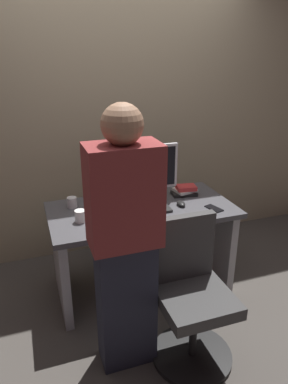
{
  "coord_description": "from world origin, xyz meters",
  "views": [
    {
      "loc": [
        -0.81,
        -2.38,
        1.88
      ],
      "look_at": [
        0.0,
        -0.05,
        0.88
      ],
      "focal_mm": 33.26,
      "sensor_mm": 36.0,
      "label": 1
    }
  ],
  "objects_px": {
    "cup_by_monitor": "(72,202)",
    "keyboard": "(143,211)",
    "cup_near_keyboard": "(80,216)",
    "desk": "(142,233)",
    "person_at_desk": "(125,245)",
    "mouse": "(181,204)",
    "book_stack": "(185,190)",
    "monitor": "(145,170)",
    "cell_phone": "(214,208)",
    "office_chair": "(191,298)"
  },
  "relations": [
    {
      "from": "desk",
      "to": "mouse",
      "type": "xyz_separation_m",
      "value": [
        0.3,
        -0.07,
        0.24
      ]
    },
    {
      "from": "keyboard",
      "to": "book_stack",
      "type": "distance_m",
      "value": 0.5
    },
    {
      "from": "office_chair",
      "to": "mouse",
      "type": "bearing_deg",
      "value": 71.11
    },
    {
      "from": "desk",
      "to": "person_at_desk",
      "type": "height_order",
      "value": "person_at_desk"
    },
    {
      "from": "person_at_desk",
      "to": "cup_near_keyboard",
      "type": "height_order",
      "value": "person_at_desk"
    },
    {
      "from": "desk",
      "to": "cup_by_monitor",
      "type": "relative_size",
      "value": 17.58
    },
    {
      "from": "mouse",
      "to": "cup_near_keyboard",
      "type": "distance_m",
      "value": 0.79
    },
    {
      "from": "desk",
      "to": "keyboard",
      "type": "xyz_separation_m",
      "value": [
        -0.02,
        -0.09,
        0.24
      ]
    },
    {
      "from": "person_at_desk",
      "to": "monitor",
      "type": "height_order",
      "value": "person_at_desk"
    },
    {
      "from": "book_stack",
      "to": "person_at_desk",
      "type": "bearing_deg",
      "value": -133.35
    },
    {
      "from": "desk",
      "to": "monitor",
      "type": "relative_size",
      "value": 2.65
    },
    {
      "from": "mouse",
      "to": "cup_near_keyboard",
      "type": "relative_size",
      "value": 1.16
    },
    {
      "from": "monitor",
      "to": "mouse",
      "type": "height_order",
      "value": "monitor"
    },
    {
      "from": "office_chair",
      "to": "desk",
      "type": "bearing_deg",
      "value": 94.82
    },
    {
      "from": "desk",
      "to": "monitor",
      "type": "height_order",
      "value": "monitor"
    },
    {
      "from": "monitor",
      "to": "cup_by_monitor",
      "type": "relative_size",
      "value": 6.64
    },
    {
      "from": "mouse",
      "to": "book_stack",
      "type": "distance_m",
      "value": 0.24
    },
    {
      "from": "cell_phone",
      "to": "keyboard",
      "type": "bearing_deg",
      "value": 152.34
    },
    {
      "from": "book_stack",
      "to": "cup_near_keyboard",
      "type": "bearing_deg",
      "value": -166.89
    },
    {
      "from": "keyboard",
      "to": "cup_near_keyboard",
      "type": "relative_size",
      "value": 4.99
    },
    {
      "from": "monitor",
      "to": "cell_phone",
      "type": "relative_size",
      "value": 3.75
    },
    {
      "from": "monitor",
      "to": "keyboard",
      "type": "height_order",
      "value": "monitor"
    },
    {
      "from": "person_at_desk",
      "to": "cell_phone",
      "type": "bearing_deg",
      "value": 28.99
    },
    {
      "from": "mouse",
      "to": "cell_phone",
      "type": "height_order",
      "value": "mouse"
    },
    {
      "from": "keyboard",
      "to": "monitor",
      "type": "bearing_deg",
      "value": 68.7
    },
    {
      "from": "person_at_desk",
      "to": "cell_phone",
      "type": "distance_m",
      "value": 0.98
    },
    {
      "from": "mouse",
      "to": "book_stack",
      "type": "height_order",
      "value": "book_stack"
    },
    {
      "from": "person_at_desk",
      "to": "book_stack",
      "type": "bearing_deg",
      "value": 46.65
    },
    {
      "from": "person_at_desk",
      "to": "book_stack",
      "type": "relative_size",
      "value": 7.43
    },
    {
      "from": "person_at_desk",
      "to": "mouse",
      "type": "distance_m",
      "value": 0.89
    },
    {
      "from": "desk",
      "to": "person_at_desk",
      "type": "distance_m",
      "value": 0.83
    },
    {
      "from": "person_at_desk",
      "to": "mouse",
      "type": "height_order",
      "value": "person_at_desk"
    },
    {
      "from": "cup_near_keyboard",
      "to": "desk",
      "type": "bearing_deg",
      "value": 9.52
    },
    {
      "from": "office_chair",
      "to": "mouse",
      "type": "relative_size",
      "value": 9.4
    },
    {
      "from": "office_chair",
      "to": "book_stack",
      "type": "relative_size",
      "value": 4.26
    },
    {
      "from": "person_at_desk",
      "to": "keyboard",
      "type": "distance_m",
      "value": 0.67
    },
    {
      "from": "cup_near_keyboard",
      "to": "keyboard",
      "type": "bearing_deg",
      "value": -1.03
    },
    {
      "from": "desk",
      "to": "cell_phone",
      "type": "distance_m",
      "value": 0.6
    },
    {
      "from": "cup_by_monitor",
      "to": "desk",
      "type": "bearing_deg",
      "value": -20.31
    },
    {
      "from": "mouse",
      "to": "keyboard",
      "type": "bearing_deg",
      "value": -175.76
    },
    {
      "from": "person_at_desk",
      "to": "cup_by_monitor",
      "type": "height_order",
      "value": "person_at_desk"
    },
    {
      "from": "office_chair",
      "to": "keyboard",
      "type": "bearing_deg",
      "value": 97.24
    },
    {
      "from": "person_at_desk",
      "to": "book_stack",
      "type": "distance_m",
      "value": 1.11
    },
    {
      "from": "cup_by_monitor",
      "to": "keyboard",
      "type": "bearing_deg",
      "value": -29.77
    },
    {
      "from": "office_chair",
      "to": "monitor",
      "type": "xyz_separation_m",
      "value": [
        0.01,
        0.9,
        0.56
      ]
    },
    {
      "from": "person_at_desk",
      "to": "desk",
      "type": "bearing_deg",
      "value": 63.76
    },
    {
      "from": "desk",
      "to": "cup_by_monitor",
      "type": "bearing_deg",
      "value": 159.69
    },
    {
      "from": "mouse",
      "to": "cell_phone",
      "type": "relative_size",
      "value": 0.69
    },
    {
      "from": "cup_near_keyboard",
      "to": "book_stack",
      "type": "height_order",
      "value": "cup_near_keyboard"
    },
    {
      "from": "desk",
      "to": "book_stack",
      "type": "distance_m",
      "value": 0.52
    }
  ]
}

